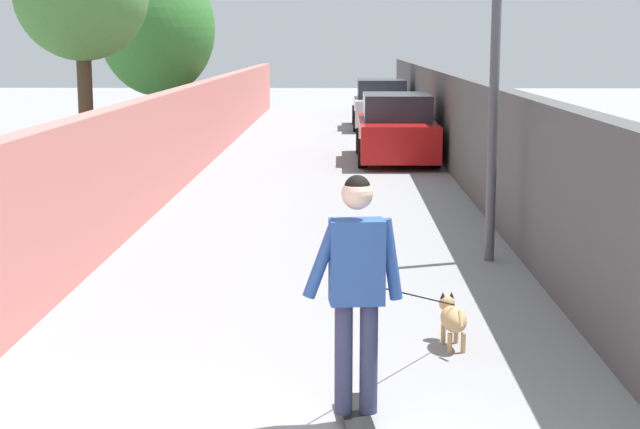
{
  "coord_description": "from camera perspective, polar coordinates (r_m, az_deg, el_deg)",
  "views": [
    {
      "loc": [
        -4.73,
        -0.35,
        2.71
      ],
      "look_at": [
        4.95,
        -0.14,
        1.0
      ],
      "focal_mm": 54.96,
      "sensor_mm": 36.0,
      "label": 1
    }
  ],
  "objects": [
    {
      "name": "car_near",
      "position": [
        22.67,
        4.45,
        4.94
      ],
      "size": [
        4.31,
        1.8,
        1.54
      ],
      "color": "#B71414",
      "rests_on": "ground"
    },
    {
      "name": "lamp_post",
      "position": [
        12.21,
        10.21,
        10.67
      ],
      "size": [
        0.36,
        0.36,
        4.2
      ],
      "color": "#4C4C51",
      "rests_on": "ground"
    },
    {
      "name": "person_skateboarder",
      "position": [
        6.88,
        2.15,
        -3.59
      ],
      "size": [
        0.26,
        0.72,
        1.72
      ],
      "color": "#333859",
      "rests_on": "skateboard"
    },
    {
      "name": "ground_plane",
      "position": [
        18.93,
        0.17,
        1.78
      ],
      "size": [
        80.0,
        80.0,
        0.0
      ],
      "primitive_type": "plane",
      "color": "gray"
    },
    {
      "name": "dog",
      "position": [
        8.89,
        7.7,
        -5.97
      ],
      "size": [
        2.14,
        1.04,
        1.06
      ],
      "color": "tan",
      "rests_on": "ground"
    },
    {
      "name": "car_far",
      "position": [
        31.43,
        3.57,
        6.36
      ],
      "size": [
        4.24,
        1.8,
        1.54
      ],
      "color": "silver",
      "rests_on": "ground"
    },
    {
      "name": "skateboard",
      "position": [
        7.19,
        2.09,
        -11.56
      ],
      "size": [
        0.82,
        0.29,
        0.08
      ],
      "color": "black",
      "rests_on": "ground"
    },
    {
      "name": "tree_left_mid",
      "position": [
        24.14,
        -9.48,
        10.64
      ],
      "size": [
        2.78,
        2.78,
        4.66
      ],
      "color": "brown",
      "rests_on": "ground"
    },
    {
      "name": "wall_left",
      "position": [
        17.11,
        -9.27,
        3.87
      ],
      "size": [
        48.0,
        0.3,
        1.83
      ],
      "primitive_type": "cube",
      "color": "#CC726B",
      "rests_on": "ground"
    },
    {
      "name": "fence_right",
      "position": [
        16.99,
        9.44,
        4.15
      ],
      "size": [
        48.0,
        0.3,
        2.03
      ],
      "primitive_type": "cube",
      "color": "#4C4C4C",
      "rests_on": "ground"
    }
  ]
}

